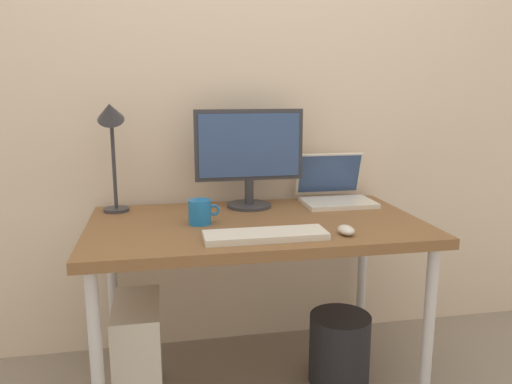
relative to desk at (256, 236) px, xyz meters
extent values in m
plane|color=gray|center=(0.00, 0.00, -0.66)|extent=(6.00, 6.00, 0.00)
cube|color=beige|center=(0.00, 0.44, 0.64)|extent=(4.40, 0.04, 2.60)
cube|color=brown|center=(0.00, 0.00, 0.04)|extent=(1.33, 0.76, 0.04)
cylinder|color=silver|center=(-0.61, -0.32, -0.32)|extent=(0.04, 0.04, 0.68)
cylinder|color=silver|center=(0.61, -0.32, -0.32)|extent=(0.04, 0.04, 0.68)
cylinder|color=silver|center=(-0.61, 0.32, -0.32)|extent=(0.04, 0.04, 0.68)
cylinder|color=silver|center=(0.61, 0.32, -0.32)|extent=(0.04, 0.04, 0.68)
cylinder|color=#333338|center=(0.02, 0.25, 0.07)|extent=(0.20, 0.20, 0.01)
cylinder|color=#333338|center=(0.02, 0.25, 0.13)|extent=(0.04, 0.04, 0.11)
cube|color=#333338|center=(0.02, 0.25, 0.34)|extent=(0.48, 0.03, 0.31)
cube|color=#334C7F|center=(0.02, 0.23, 0.34)|extent=(0.45, 0.01, 0.28)
cube|color=silver|center=(0.43, 0.21, 0.07)|extent=(0.32, 0.22, 0.02)
cube|color=silver|center=(0.43, 0.35, 0.18)|extent=(0.32, 0.07, 0.21)
cube|color=#334C7F|center=(0.43, 0.34, 0.18)|extent=(0.30, 0.05, 0.18)
cylinder|color=#333338|center=(-0.57, 0.28, 0.07)|extent=(0.11, 0.11, 0.01)
cylinder|color=#333338|center=(-0.57, 0.28, 0.27)|extent=(0.02, 0.02, 0.39)
cone|color=#333338|center=(-0.57, 0.24, 0.49)|extent=(0.11, 0.14, 0.13)
cube|color=silver|center=(-0.01, -0.24, 0.07)|extent=(0.44, 0.14, 0.02)
ellipsoid|color=silver|center=(0.29, -0.25, 0.08)|extent=(0.06, 0.09, 0.03)
cylinder|color=#1E72BF|center=(-0.23, 0.00, 0.11)|extent=(0.09, 0.09, 0.10)
torus|color=#1E72BF|center=(-0.17, 0.00, 0.12)|extent=(0.05, 0.01, 0.05)
cube|color=silver|center=(-0.49, -0.03, -0.45)|extent=(0.18, 0.36, 0.42)
cylinder|color=#232328|center=(0.36, -0.05, -0.51)|extent=(0.26, 0.26, 0.30)
camera|label=1|loc=(-0.37, -1.92, 0.59)|focal=35.13mm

